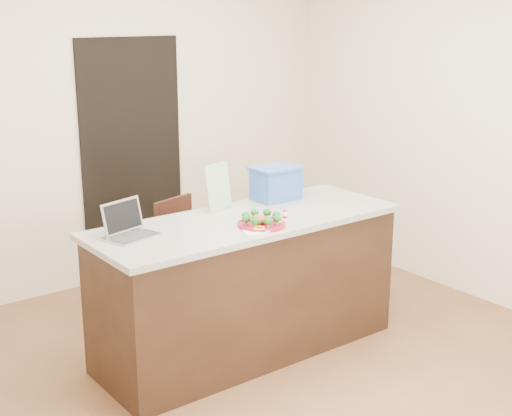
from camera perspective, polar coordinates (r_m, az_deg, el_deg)
ground at (r=4.71m, az=1.13°, el=-12.32°), size 4.00×4.00×0.00m
room_shell at (r=4.20m, az=1.25°, el=7.59°), size 4.00×4.00×4.00m
doorway at (r=6.01m, az=-9.85°, el=3.79°), size 0.90×0.02×2.00m
island at (r=4.70m, az=-0.74°, el=-6.19°), size 2.06×0.76×0.92m
plate at (r=4.39m, az=0.43°, el=-1.29°), size 0.30×0.30×0.02m
meatballs at (r=4.38m, az=0.51°, el=-0.93°), size 0.11×0.12×0.04m
broccoli at (r=4.37m, az=0.43°, el=-0.70°), size 0.25×0.25×0.04m
pepper_rings at (r=4.38m, az=0.43°, el=-1.16°), size 0.27×0.27×0.01m
napkin at (r=4.28m, az=-0.05°, el=-1.82°), size 0.18×0.18×0.01m
fork at (r=4.28m, az=-0.30°, el=-1.78°), size 0.06×0.13×0.00m
knife at (r=4.29m, az=0.41°, el=-1.72°), size 0.02×0.20×0.01m
yogurt_bottle at (r=4.51m, az=2.31°, el=-0.63°), size 0.03×0.03×0.06m
laptop at (r=4.25m, az=-10.28°, el=-1.49°), size 0.33×0.30×0.20m
leaflet at (r=4.71m, az=-3.02°, el=1.70°), size 0.22×0.10×0.31m
blue_box at (r=4.97m, az=1.60°, el=2.02°), size 0.33×0.24×0.24m
chair at (r=5.35m, az=-6.04°, el=-3.24°), size 0.47×0.48×0.86m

